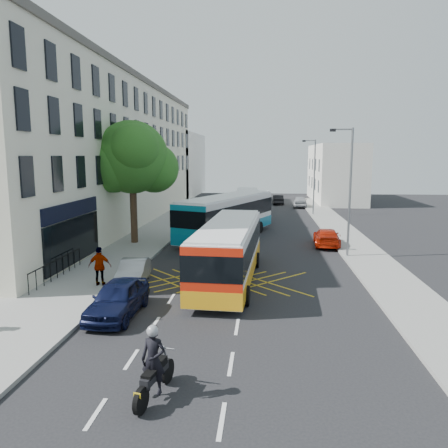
% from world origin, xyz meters
% --- Properties ---
extents(ground, '(120.00, 120.00, 0.00)m').
position_xyz_m(ground, '(0.00, 0.00, 0.00)').
color(ground, black).
rests_on(ground, ground).
extents(pavement_left, '(5.00, 70.00, 0.15)m').
position_xyz_m(pavement_left, '(-8.50, 15.00, 0.07)').
color(pavement_left, gray).
rests_on(pavement_left, ground).
extents(pavement_right, '(3.00, 70.00, 0.15)m').
position_xyz_m(pavement_right, '(7.50, 15.00, 0.07)').
color(pavement_right, gray).
rests_on(pavement_right, ground).
extents(terrace_main, '(8.30, 45.00, 13.50)m').
position_xyz_m(terrace_main, '(-14.00, 24.49, 6.76)').
color(terrace_main, beige).
rests_on(terrace_main, ground).
extents(terrace_far, '(8.00, 20.00, 10.00)m').
position_xyz_m(terrace_far, '(-14.00, 55.00, 5.00)').
color(terrace_far, silver).
rests_on(terrace_far, ground).
extents(building_right, '(6.00, 18.00, 8.00)m').
position_xyz_m(building_right, '(11.00, 48.00, 4.00)').
color(building_right, silver).
rests_on(building_right, ground).
extents(street_tree, '(6.30, 5.70, 8.80)m').
position_xyz_m(street_tree, '(-8.51, 14.97, 6.29)').
color(street_tree, '#382619').
rests_on(street_tree, pavement_left).
extents(lamp_near, '(1.45, 0.15, 8.00)m').
position_xyz_m(lamp_near, '(6.20, 12.00, 4.62)').
color(lamp_near, slate).
rests_on(lamp_near, pavement_right).
extents(lamp_far, '(1.45, 0.15, 8.00)m').
position_xyz_m(lamp_far, '(6.20, 32.00, 4.62)').
color(lamp_far, slate).
rests_on(lamp_far, pavement_right).
extents(railings, '(0.08, 5.60, 1.14)m').
position_xyz_m(railings, '(-9.70, 5.30, 0.72)').
color(railings, black).
rests_on(railings, pavement_left).
extents(bus_near, '(3.11, 11.03, 3.07)m').
position_xyz_m(bus_near, '(-0.81, 6.11, 1.62)').
color(bus_near, silver).
rests_on(bus_near, ground).
extents(bus_mid, '(7.01, 12.18, 3.38)m').
position_xyz_m(bus_mid, '(-1.89, 18.01, 1.78)').
color(bus_mid, silver).
rests_on(bus_mid, ground).
extents(bus_far, '(2.90, 10.25, 2.85)m').
position_xyz_m(bus_far, '(-0.74, 29.52, 1.50)').
color(bus_far, silver).
rests_on(bus_far, ground).
extents(motorbike, '(0.83, 2.30, 2.06)m').
position_xyz_m(motorbike, '(-1.90, -5.11, 0.97)').
color(motorbike, black).
rests_on(motorbike, ground).
extents(parked_car_blue, '(1.81, 4.30, 1.45)m').
position_xyz_m(parked_car_blue, '(-4.90, 0.75, 0.73)').
color(parked_car_blue, black).
rests_on(parked_car_blue, ground).
extents(parked_car_silver, '(1.71, 3.85, 1.23)m').
position_xyz_m(parked_car_silver, '(-5.60, 5.15, 0.61)').
color(parked_car_silver, '#9B9FA2').
rests_on(parked_car_silver, ground).
extents(red_hatchback, '(2.06, 4.46, 1.26)m').
position_xyz_m(red_hatchback, '(5.50, 15.71, 0.63)').
color(red_hatchback, '#AF1D07').
rests_on(red_hatchback, ground).
extents(distant_car_grey, '(3.09, 5.54, 1.46)m').
position_xyz_m(distant_car_grey, '(-1.07, 45.60, 0.73)').
color(distant_car_grey, '#42444A').
rests_on(distant_car_grey, ground).
extents(distant_car_silver, '(1.96, 4.34, 1.44)m').
position_xyz_m(distant_car_silver, '(5.50, 39.74, 0.72)').
color(distant_car_silver, '#A1A4A9').
rests_on(distant_car_silver, ground).
extents(distant_car_dark, '(1.47, 3.88, 1.26)m').
position_xyz_m(distant_car_dark, '(2.79, 42.93, 0.63)').
color(distant_car_dark, black).
rests_on(distant_car_dark, ground).
extents(pedestrian_far, '(1.16, 0.56, 1.92)m').
position_xyz_m(pedestrian_far, '(-7.00, 4.30, 1.11)').
color(pedestrian_far, gray).
rests_on(pedestrian_far, pavement_left).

